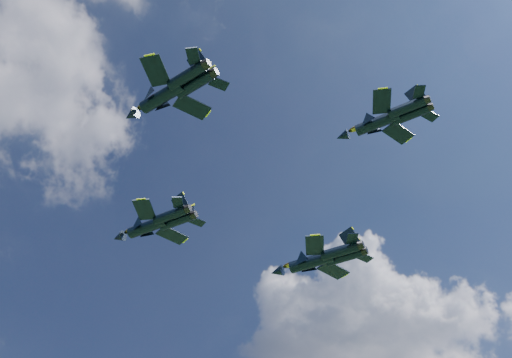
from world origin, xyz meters
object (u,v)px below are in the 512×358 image
object	(u,v)px
jet_left	(160,98)
jet_right	(308,262)
jet_lead	(145,227)
jet_slot	(374,124)

from	to	relation	value
jet_left	jet_right	world-z (taller)	jet_left
jet_right	jet_lead	bearing A→B (deg)	136.58
jet_lead	jet_slot	size ratio (longest dim) A/B	1.12
jet_left	jet_slot	xyz separation A→B (m)	(24.64, -13.75, 0.52)
jet_left	jet_right	size ratio (longest dim) A/B	0.88
jet_lead	jet_right	xyz separation A→B (m)	(25.36, -9.11, -0.30)
jet_left	jet_slot	size ratio (longest dim) A/B	1.10
jet_right	jet_slot	bearing A→B (deg)	-137.87
jet_left	jet_right	xyz separation A→B (m)	(36.13, 11.81, -2.90)
jet_lead	jet_right	bearing A→B (deg)	-42.19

